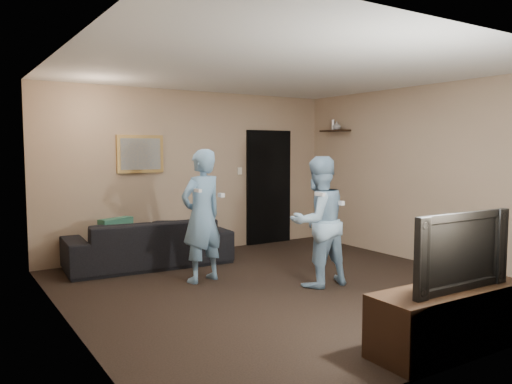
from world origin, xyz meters
TOP-DOWN VIEW (x-y plane):
  - ground at (0.00, 0.00)m, footprint 5.00×5.00m
  - ceiling at (0.00, 0.00)m, footprint 5.00×5.00m
  - wall_back at (0.00, 2.50)m, footprint 5.00×0.04m
  - wall_front at (0.00, -2.50)m, footprint 5.00×0.04m
  - wall_left at (-2.50, 0.00)m, footprint 0.04×5.00m
  - wall_right at (2.50, 0.00)m, footprint 0.04×5.00m
  - sofa at (-0.98, 1.94)m, footprint 2.36×1.06m
  - throw_pillow at (-1.46, 1.94)m, footprint 0.51×0.33m
  - painting_frame at (-0.90, 2.48)m, footprint 0.72×0.05m
  - painting_canvas at (-0.90, 2.45)m, footprint 0.62×0.01m
  - doorway at (1.45, 2.47)m, footprint 0.90×0.06m
  - light_switch at (0.85, 2.48)m, footprint 0.08×0.02m
  - wall_shelf at (2.39, 1.80)m, footprint 0.20×0.60m
  - shelf_vase at (2.39, 1.76)m, footprint 0.18×0.18m
  - shelf_figurine at (2.39, 1.85)m, footprint 0.06×0.06m
  - tv_console at (0.07, -2.27)m, footprint 1.53×0.52m
  - television at (0.07, -2.27)m, footprint 1.12×0.17m
  - wii_player_left at (-0.72, 0.78)m, footprint 0.69×0.56m
  - wii_player_right at (0.38, -0.17)m, footprint 0.79×0.62m

SIDE VIEW (x-z plane):
  - ground at x=0.00m, z-range 0.00..0.00m
  - tv_console at x=0.07m, z-range -0.02..0.52m
  - sofa at x=-0.98m, z-range 0.00..0.67m
  - throw_pillow at x=-1.46m, z-range 0.23..0.73m
  - wii_player_right at x=0.38m, z-range 0.00..1.59m
  - wii_player_left at x=-0.72m, z-range 0.00..1.68m
  - television at x=0.07m, z-range 0.52..1.17m
  - doorway at x=1.45m, z-range 0.00..2.00m
  - wall_back at x=0.00m, z-range 0.00..2.60m
  - wall_front at x=0.00m, z-range 0.00..2.60m
  - wall_left at x=-2.50m, z-range 0.00..2.60m
  - wall_right at x=2.50m, z-range 0.00..2.60m
  - light_switch at x=0.85m, z-range 1.24..1.36m
  - painting_frame at x=-0.90m, z-range 1.32..1.89m
  - painting_canvas at x=-0.90m, z-range 1.37..1.83m
  - wall_shelf at x=2.39m, z-range 1.98..2.00m
  - shelf_vase at x=2.39m, z-range 2.00..2.15m
  - shelf_figurine at x=2.39m, z-range 2.00..2.18m
  - ceiling at x=0.00m, z-range 2.58..2.62m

